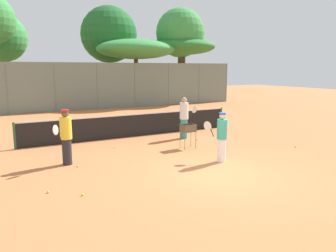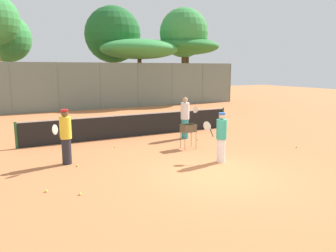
# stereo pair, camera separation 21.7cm
# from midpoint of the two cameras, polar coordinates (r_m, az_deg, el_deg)

# --- Properties ---
(ground_plane) EXTENTS (80.00, 80.00, 0.00)m
(ground_plane) POSITION_cam_midpoint_polar(r_m,az_deg,el_deg) (9.97, 8.24, -8.49)
(ground_plane) COLOR #C67242
(tennis_net) EXTENTS (10.24, 0.10, 1.07)m
(tennis_net) POSITION_cam_midpoint_polar(r_m,az_deg,el_deg) (15.32, -6.33, 0.23)
(tennis_net) COLOR #26592D
(tennis_net) RESTS_ON ground_plane
(back_fence) EXTENTS (28.34, 0.08, 3.58)m
(back_fence) POSITION_cam_midpoint_polar(r_m,az_deg,el_deg) (25.51, -15.85, 6.60)
(back_fence) COLOR slate
(back_fence) RESTS_ON ground_plane
(tree_0) EXTENTS (6.03, 6.03, 5.87)m
(tree_0) POSITION_cam_midpoint_polar(r_m,az_deg,el_deg) (31.18, 2.35, 13.53)
(tree_0) COLOR brown
(tree_0) RESTS_ON ground_plane
(tree_2) EXTENTS (3.90, 3.90, 7.54)m
(tree_2) POSITION_cam_midpoint_polar(r_m,az_deg,el_deg) (30.79, -27.09, 13.43)
(tree_2) COLOR brown
(tree_2) RESTS_ON ground_plane
(tree_3) EXTENTS (4.41, 4.41, 8.53)m
(tree_3) POSITION_cam_midpoint_polar(r_m,az_deg,el_deg) (30.95, 1.92, 15.85)
(tree_3) COLOR brown
(tree_3) RESTS_ON ground_plane
(tree_4) EXTENTS (6.79, 6.79, 5.62)m
(tree_4) POSITION_cam_midpoint_polar(r_m,az_deg,el_deg) (29.30, -5.85, 13.13)
(tree_4) COLOR brown
(tree_4) RESTS_ON ground_plane
(tree_5) EXTENTS (5.08, 5.08, 8.71)m
(tree_5) POSITION_cam_midpoint_polar(r_m,az_deg,el_deg) (31.36, -10.44, 15.36)
(tree_5) COLOR brown
(tree_5) RESTS_ON ground_plane
(player_white_outfit) EXTENTS (0.56, 0.81, 1.69)m
(player_white_outfit) POSITION_cam_midpoint_polar(r_m,az_deg,el_deg) (11.19, 8.77, -1.80)
(player_white_outfit) COLOR white
(player_white_outfit) RESTS_ON ground_plane
(player_red_cap) EXTENTS (0.96, 0.39, 1.87)m
(player_red_cap) POSITION_cam_midpoint_polar(r_m,az_deg,el_deg) (14.77, 2.41, 1.50)
(player_red_cap) COLOR teal
(player_red_cap) RESTS_ON ground_plane
(player_yellow_shirt) EXTENTS (0.73, 0.74, 1.83)m
(player_yellow_shirt) POSITION_cam_midpoint_polar(r_m,az_deg,el_deg) (11.24, -17.87, -1.74)
(player_yellow_shirt) COLOR #26262D
(player_yellow_shirt) RESTS_ON ground_plane
(ball_cart) EXTENTS (0.56, 0.41, 0.97)m
(ball_cart) POSITION_cam_midpoint_polar(r_m,az_deg,el_deg) (12.96, 3.04, -0.69)
(ball_cart) COLOR brown
(ball_cart) RESTS_ON ground_plane
(tennis_ball_0) EXTENTS (0.07, 0.07, 0.07)m
(tennis_ball_0) POSITION_cam_midpoint_polar(r_m,az_deg,el_deg) (8.66, -15.34, -11.43)
(tennis_ball_0) COLOR #D1E54C
(tennis_ball_0) RESTS_ON ground_plane
(tennis_ball_1) EXTENTS (0.07, 0.07, 0.07)m
(tennis_ball_1) POSITION_cam_midpoint_polar(r_m,az_deg,el_deg) (13.33, -9.79, -3.63)
(tennis_ball_1) COLOR #D1E54C
(tennis_ball_1) RESTS_ON ground_plane
(tennis_ball_2) EXTENTS (0.07, 0.07, 0.07)m
(tennis_ball_2) POSITION_cam_midpoint_polar(r_m,az_deg,el_deg) (14.20, 20.93, -3.32)
(tennis_ball_2) COLOR #D1E54C
(tennis_ball_2) RESTS_ON ground_plane
(tennis_ball_3) EXTENTS (0.07, 0.07, 0.07)m
(tennis_ball_3) POSITION_cam_midpoint_polar(r_m,az_deg,el_deg) (11.08, -15.95, -6.70)
(tennis_ball_3) COLOR #D1E54C
(tennis_ball_3) RESTS_ON ground_plane
(tennis_ball_4) EXTENTS (0.07, 0.07, 0.07)m
(tennis_ball_4) POSITION_cam_midpoint_polar(r_m,az_deg,el_deg) (9.11, -20.79, -10.65)
(tennis_ball_4) COLOR #D1E54C
(tennis_ball_4) RESTS_ON ground_plane
(tennis_ball_5) EXTENTS (0.07, 0.07, 0.07)m
(tennis_ball_5) POSITION_cam_midpoint_polar(r_m,az_deg,el_deg) (14.60, 4.63, -2.33)
(tennis_ball_5) COLOR #D1E54C
(tennis_ball_5) RESTS_ON ground_plane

